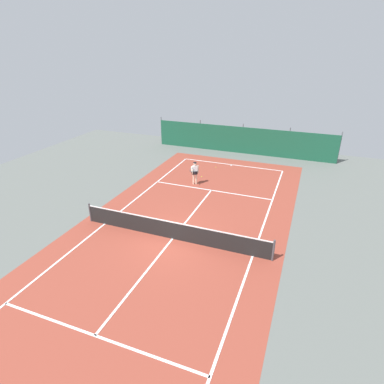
% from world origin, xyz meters
% --- Properties ---
extents(ground_plane, '(36.00, 36.00, 0.00)m').
position_xyz_m(ground_plane, '(0.00, 0.00, 0.00)').
color(ground_plane, slate).
extents(court_surface, '(11.02, 26.60, 0.01)m').
position_xyz_m(court_surface, '(0.00, 0.00, 0.00)').
color(court_surface, brown).
rests_on(court_surface, ground).
extents(tennis_net, '(10.12, 0.10, 1.10)m').
position_xyz_m(tennis_net, '(0.00, 0.00, 0.51)').
color(tennis_net, black).
rests_on(tennis_net, ground).
extents(back_fence, '(16.30, 0.98, 2.70)m').
position_xyz_m(back_fence, '(-0.00, 15.81, 0.67)').
color(back_fence, '#195138').
rests_on(back_fence, ground).
extents(tennis_player, '(0.56, 0.83, 1.64)m').
position_xyz_m(tennis_player, '(-1.43, 7.00, 0.96)').
color(tennis_player, beige).
rests_on(tennis_player, ground).
extents(tennis_ball_near_player, '(0.07, 0.07, 0.07)m').
position_xyz_m(tennis_ball_near_player, '(-1.03, 10.80, 0.03)').
color(tennis_ball_near_player, '#CCDB33').
rests_on(tennis_ball_near_player, ground).
extents(tennis_ball_midcourt, '(0.07, 0.07, 0.07)m').
position_xyz_m(tennis_ball_midcourt, '(-1.42, 8.45, 0.03)').
color(tennis_ball_midcourt, '#CCDB33').
rests_on(tennis_ball_midcourt, ground).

